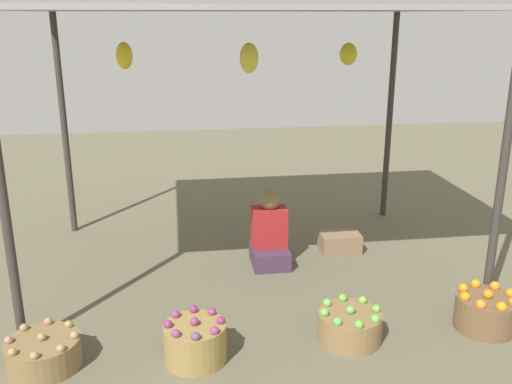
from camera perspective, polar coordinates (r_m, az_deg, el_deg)
name	(u,v)px	position (r m, az deg, el deg)	size (l,w,h in m)	color
ground_plane	(247,264)	(5.73, -0.88, -7.27)	(14.00, 14.00, 0.00)	#625F48
market_stall_structure	(246,24)	(5.21, -1.01, 16.55)	(4.03, 2.72, 2.46)	#38332D
vendor_person	(269,236)	(5.63, 1.37, -4.41)	(0.36, 0.44, 0.78)	#432E47
basket_potatoes	(44,353)	(4.42, -20.61, -14.91)	(0.52, 0.52, 0.27)	olive
basket_purple_onions	(195,341)	(4.23, -6.14, -14.74)	(0.45, 0.45, 0.34)	olive
basket_green_apples	(350,326)	(4.51, 9.42, -13.13)	(0.49, 0.49, 0.29)	olive
basket_oranges	(486,312)	(4.94, 22.13, -11.09)	(0.47, 0.47, 0.34)	brown
wooden_crate_near_vendor	(340,242)	(6.05, 8.43, -5.02)	(0.41, 0.28, 0.20)	#84674D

